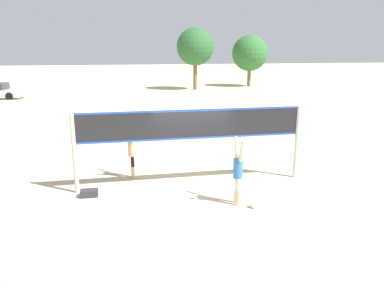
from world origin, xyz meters
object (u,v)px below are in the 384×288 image
Objects in this scene: player_blocker at (132,149)px; tree_right_cluster at (195,47)px; gear_bag at (89,193)px; tree_left_cluster at (250,53)px; volleyball at (254,204)px; volleyball_net at (192,133)px; player_spiker at (238,170)px.

tree_right_cluster reaches higher than player_blocker.
gear_bag is 0.09× the size of tree_left_cluster.
gear_bag is (-1.41, -1.45, -0.94)m from player_blocker.
tree_left_cluster is at bearing 70.37° from volleyball.
volleyball_net is 30.47m from tree_right_cluster.
tree_left_cluster is 7.59m from tree_right_cluster.
player_blocker is at bearing 45.70° from gear_bag.
tree_left_cluster is 0.90× the size of tree_right_cluster.
player_spiker is at bearing 44.69° from player_blocker.
player_blocker is (-1.91, 1.03, -0.73)m from volleyball_net.
volleyball_net is 3.81× the size of player_spiker.
player_spiker is 0.30× the size of tree_right_cluster.
player_spiker is 3.73× the size of gear_bag.
player_spiker is at bearing 135.89° from volleyball.
player_blocker is 0.30× the size of tree_right_cluster.
player_blocker is at bearing 134.83° from volleyball.
tree_left_cluster reaches higher than volleyball.
tree_right_cluster reaches higher than player_spiker.
volleyball_net is at bearing -102.17° from tree_right_cluster.
tree_left_cluster is at bearing 153.43° from player_blocker.
tree_left_cluster reaches higher than player_blocker.
volleyball_net is at bearing 27.21° from player_spiker.
tree_right_cluster is at bearing -9.77° from player_spiker.
player_blocker is 30.02m from tree_right_cluster.
gear_bag is at bearing -172.86° from volleyball_net.
tree_left_cluster is at bearing 67.02° from volleyball_net.
gear_bag is at bearing -107.92° from tree_right_cluster.
player_blocker reaches higher than volleyball.
gear_bag is at bearing -117.54° from tree_left_cluster.
tree_left_cluster reaches higher than gear_bag.
tree_right_cluster is at bearing 163.81° from player_blocker.
volleyball_net is at bearing 7.14° from gear_bag.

